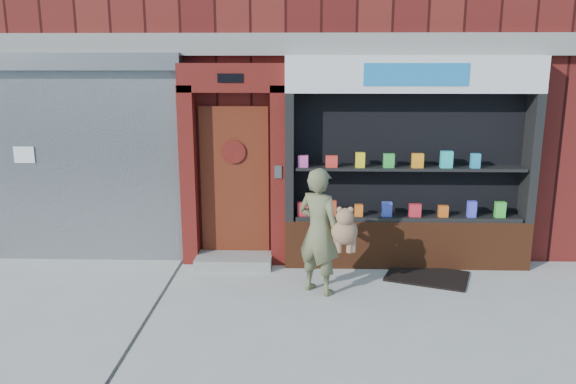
{
  "coord_description": "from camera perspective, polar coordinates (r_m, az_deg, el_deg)",
  "views": [
    {
      "loc": [
        0.26,
        -6.06,
        2.89
      ],
      "look_at": [
        0.06,
        1.0,
        1.27
      ],
      "focal_mm": 35.0,
      "sensor_mm": 36.0,
      "label": 1
    }
  ],
  "objects": [
    {
      "name": "ground",
      "position": [
        6.72,
        -0.78,
        -12.59
      ],
      "size": [
        80.0,
        80.0,
        0.0
      ],
      "primitive_type": "plane",
      "color": "#9E9E99",
      "rests_on": "ground"
    },
    {
      "name": "building",
      "position": [
        12.1,
        0.42,
        18.18
      ],
      "size": [
        12.0,
        8.16,
        8.0
      ],
      "color": "#4C1311",
      "rests_on": "ground"
    },
    {
      "name": "shutter_bay",
      "position": [
        8.7,
        -20.45,
        4.36
      ],
      "size": [
        3.1,
        0.3,
        3.04
      ],
      "color": "gray",
      "rests_on": "ground"
    },
    {
      "name": "red_door_bay",
      "position": [
        8.11,
        -5.56,
        2.67
      ],
      "size": [
        1.52,
        0.58,
        2.9
      ],
      "color": "#4D0F0D",
      "rests_on": "ground"
    },
    {
      "name": "pharmacy_bay",
      "position": [
        8.15,
        12.12,
        1.89
      ],
      "size": [
        3.5,
        0.41,
        3.0
      ],
      "color": "#5E2C16",
      "rests_on": "ground"
    },
    {
      "name": "woman",
      "position": [
        7.13,
        3.48,
        -3.97
      ],
      "size": [
        0.84,
        0.66,
        1.64
      ],
      "color": "#616442",
      "rests_on": "ground"
    },
    {
      "name": "doormat",
      "position": [
        8.1,
        13.94,
        -8.3
      ],
      "size": [
        1.27,
        1.08,
        0.03
      ],
      "primitive_type": "cube",
      "rotation": [
        0.0,
        0.0,
        -0.35
      ],
      "color": "black",
      "rests_on": "ground"
    }
  ]
}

